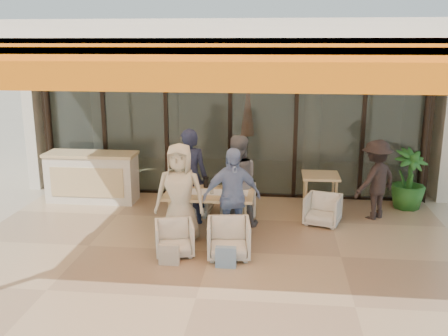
# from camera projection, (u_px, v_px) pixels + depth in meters

# --- Properties ---
(ground) EXTENTS (70.00, 70.00, 0.00)m
(ground) POSITION_uv_depth(u_px,v_px,m) (211.00, 253.00, 7.84)
(ground) COLOR #C6B293
(ground) RESTS_ON ground
(terrace_floor) EXTENTS (8.00, 6.00, 0.01)m
(terrace_floor) POSITION_uv_depth(u_px,v_px,m) (211.00, 252.00, 7.83)
(terrace_floor) COLOR tan
(terrace_floor) RESTS_ON ground
(terrace_structure) EXTENTS (8.00, 6.00, 3.40)m
(terrace_structure) POSITION_uv_depth(u_px,v_px,m) (207.00, 39.00, 6.79)
(terrace_structure) COLOR silver
(terrace_structure) RESTS_ON ground
(glass_storefront) EXTENTS (8.08, 0.10, 3.20)m
(glass_storefront) POSITION_uv_depth(u_px,v_px,m) (230.00, 122.00, 10.34)
(glass_storefront) COLOR #9EADA3
(glass_storefront) RESTS_ON ground
(interior_block) EXTENTS (9.05, 3.62, 3.52)m
(interior_block) POSITION_uv_depth(u_px,v_px,m) (240.00, 83.00, 12.41)
(interior_block) COLOR silver
(interior_block) RESTS_ON ground
(host_counter) EXTENTS (1.85, 0.65, 1.04)m
(host_counter) POSITION_uv_depth(u_px,v_px,m) (92.00, 177.00, 10.21)
(host_counter) COLOR silver
(host_counter) RESTS_ON ground
(dining_table) EXTENTS (1.50, 0.90, 0.93)m
(dining_table) POSITION_uv_depth(u_px,v_px,m) (209.00, 195.00, 8.46)
(dining_table) COLOR #D8BF83
(dining_table) RESTS_ON ground
(chair_far_left) EXTENTS (0.65, 0.61, 0.64)m
(chair_far_left) POSITION_uv_depth(u_px,v_px,m) (195.00, 199.00, 9.51)
(chair_far_left) COLOR silver
(chair_far_left) RESTS_ON ground
(chair_far_right) EXTENTS (0.67, 0.63, 0.67)m
(chair_far_right) POSITION_uv_depth(u_px,v_px,m) (239.00, 199.00, 9.41)
(chair_far_right) COLOR silver
(chair_far_right) RESTS_ON ground
(chair_near_left) EXTENTS (0.70, 0.67, 0.59)m
(chair_near_left) POSITION_uv_depth(u_px,v_px,m) (174.00, 237.00, 7.68)
(chair_near_left) COLOR silver
(chair_near_left) RESTS_ON ground
(chair_near_right) EXTENTS (0.71, 0.68, 0.66)m
(chair_near_right) POSITION_uv_depth(u_px,v_px,m) (229.00, 237.00, 7.58)
(chair_near_right) COLOR silver
(chair_near_right) RESTS_ON ground
(diner_navy) EXTENTS (0.66, 0.45, 1.76)m
(diner_navy) POSITION_uv_depth(u_px,v_px,m) (190.00, 177.00, 8.89)
(diner_navy) COLOR #171D34
(diner_navy) RESTS_ON ground
(diner_grey) EXTENTS (0.89, 0.74, 1.65)m
(diner_grey) POSITION_uv_depth(u_px,v_px,m) (237.00, 181.00, 8.81)
(diner_grey) COLOR slate
(diner_grey) RESTS_ON ground
(diner_cream) EXTENTS (0.83, 0.55, 1.67)m
(diner_cream) POSITION_uv_depth(u_px,v_px,m) (180.00, 194.00, 8.03)
(diner_cream) COLOR beige
(diner_cream) RESTS_ON ground
(diner_periwinkle) EXTENTS (1.03, 0.71, 1.62)m
(diner_periwinkle) POSITION_uv_depth(u_px,v_px,m) (232.00, 197.00, 7.95)
(diner_periwinkle) COLOR #758FC3
(diner_periwinkle) RESTS_ON ground
(tote_bag_cream) EXTENTS (0.30, 0.10, 0.34)m
(tote_bag_cream) POSITION_uv_depth(u_px,v_px,m) (169.00, 255.00, 7.32)
(tote_bag_cream) COLOR silver
(tote_bag_cream) RESTS_ON ground
(tote_bag_blue) EXTENTS (0.30, 0.10, 0.34)m
(tote_bag_blue) POSITION_uv_depth(u_px,v_px,m) (226.00, 258.00, 7.24)
(tote_bag_blue) COLOR #99BFD8
(tote_bag_blue) RESTS_ON ground
(side_table) EXTENTS (0.70, 0.70, 0.74)m
(side_table) POSITION_uv_depth(u_px,v_px,m) (320.00, 180.00, 9.60)
(side_table) COLOR #D8BF83
(side_table) RESTS_ON ground
(side_chair) EXTENTS (0.74, 0.71, 0.62)m
(side_chair) POSITION_uv_depth(u_px,v_px,m) (323.00, 209.00, 8.96)
(side_chair) COLOR silver
(side_chair) RESTS_ON ground
(standing_woman) EXTENTS (1.10, 1.05, 1.50)m
(standing_woman) POSITION_uv_depth(u_px,v_px,m) (376.00, 180.00, 9.16)
(standing_woman) COLOR black
(standing_woman) RESTS_ON ground
(potted_palm) EXTENTS (0.91, 0.91, 1.21)m
(potted_palm) POSITION_uv_depth(u_px,v_px,m) (408.00, 180.00, 9.74)
(potted_palm) COLOR #1E5919
(potted_palm) RESTS_ON ground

